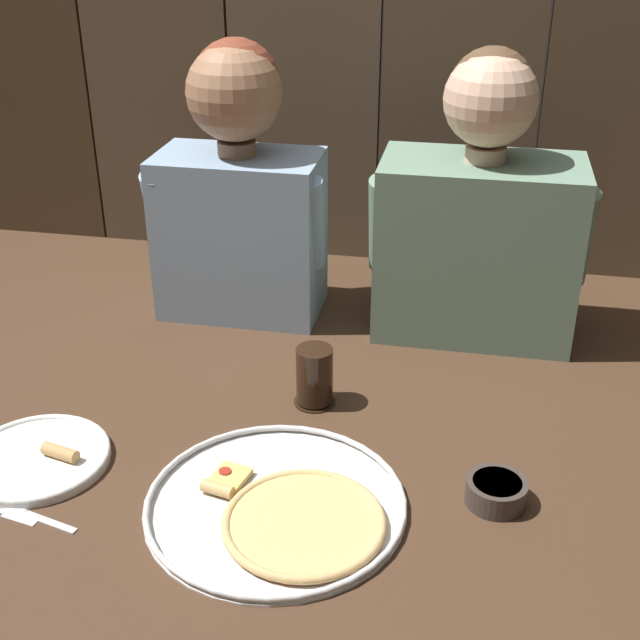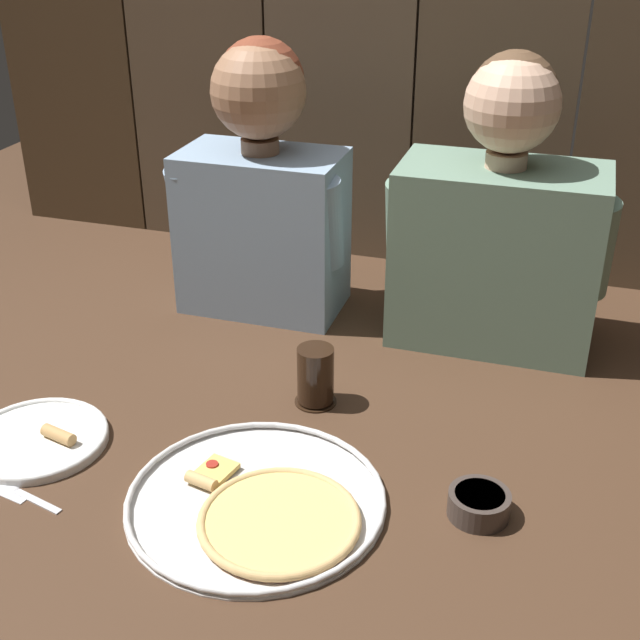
% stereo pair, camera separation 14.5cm
% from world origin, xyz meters
% --- Properties ---
extents(ground_plane, '(3.20, 3.20, 0.00)m').
position_xyz_m(ground_plane, '(0.00, 0.00, 0.00)').
color(ground_plane, '#422B1C').
extents(pizza_tray, '(0.40, 0.40, 0.03)m').
position_xyz_m(pizza_tray, '(-0.00, -0.20, 0.01)').
color(pizza_tray, silver).
rests_on(pizza_tray, ground).
extents(dinner_plate, '(0.24, 0.24, 0.03)m').
position_xyz_m(dinner_plate, '(-0.43, -0.15, 0.01)').
color(dinner_plate, white).
rests_on(dinner_plate, ground).
extents(drinking_glass, '(0.08, 0.08, 0.11)m').
position_xyz_m(drinking_glass, '(-0.02, 0.11, 0.06)').
color(drinking_glass, black).
rests_on(drinking_glass, ground).
extents(dipping_bowl, '(0.09, 0.09, 0.04)m').
position_xyz_m(dipping_bowl, '(0.31, -0.11, 0.02)').
color(dipping_bowl, '#3D332D').
rests_on(dipping_bowl, ground).
extents(table_spoon, '(0.14, 0.05, 0.01)m').
position_xyz_m(table_spoon, '(-0.39, -0.27, 0.00)').
color(table_spoon, silver).
rests_on(table_spoon, ground).
extents(diner_left, '(0.38, 0.21, 0.59)m').
position_xyz_m(diner_left, '(-0.25, 0.47, 0.28)').
color(diner_left, '#849EB7').
rests_on(diner_left, ground).
extents(diner_right, '(0.44, 0.23, 0.58)m').
position_xyz_m(diner_right, '(0.25, 0.47, 0.26)').
color(diner_right, slate).
rests_on(diner_right, ground).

